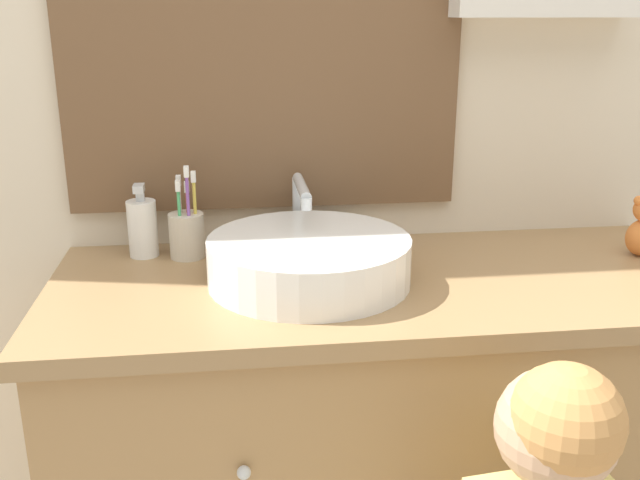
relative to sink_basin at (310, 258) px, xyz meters
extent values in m
cube|color=beige|center=(0.16, 0.30, 0.38)|extent=(3.20, 0.06, 2.50)
cube|color=#A37A4C|center=(0.16, 0.00, -0.48)|extent=(1.28, 0.51, 0.79)
cube|color=#99754C|center=(0.16, 0.00, -0.07)|extent=(1.32, 0.55, 0.03)
sphere|color=silver|center=(-0.14, -0.27, -0.28)|extent=(0.02, 0.02, 0.02)
sphere|color=silver|center=(0.45, -0.27, -0.28)|extent=(0.02, 0.02, 0.02)
cylinder|color=white|center=(0.00, 0.00, 0.00)|extent=(0.39, 0.39, 0.09)
cylinder|color=silver|center=(0.00, 0.00, 0.04)|extent=(0.32, 0.32, 0.01)
cylinder|color=silver|center=(0.00, 0.22, 0.03)|extent=(0.02, 0.02, 0.16)
cylinder|color=silver|center=(0.00, 0.13, 0.11)|extent=(0.02, 0.18, 0.02)
cylinder|color=silver|center=(0.00, 0.04, 0.10)|extent=(0.02, 0.02, 0.02)
sphere|color=white|center=(0.11, 0.22, -0.01)|extent=(0.06, 0.06, 0.06)
cylinder|color=beige|center=(-0.24, 0.18, 0.00)|extent=(0.07, 0.07, 0.10)
cylinder|color=#E5CC4C|center=(-0.22, 0.18, 0.05)|extent=(0.01, 0.01, 0.17)
cube|color=white|center=(-0.22, 0.18, 0.13)|extent=(0.01, 0.02, 0.02)
cylinder|color=#D6423D|center=(-0.24, 0.19, 0.04)|extent=(0.01, 0.01, 0.15)
cube|color=white|center=(-0.24, 0.19, 0.10)|extent=(0.01, 0.02, 0.02)
cylinder|color=white|center=(-0.25, 0.19, 0.05)|extent=(0.01, 0.01, 0.16)
cube|color=white|center=(-0.25, 0.19, 0.12)|extent=(0.01, 0.02, 0.02)
cylinder|color=#47B26B|center=(-0.25, 0.16, 0.04)|extent=(0.01, 0.01, 0.16)
cube|color=white|center=(-0.25, 0.16, 0.11)|extent=(0.01, 0.02, 0.02)
cylinder|color=#8E56B7|center=(-0.23, 0.16, 0.06)|extent=(0.01, 0.01, 0.19)
cube|color=white|center=(-0.23, 0.16, 0.14)|extent=(0.01, 0.02, 0.02)
cylinder|color=white|center=(-0.34, 0.20, 0.01)|extent=(0.06, 0.06, 0.12)
cylinder|color=silver|center=(-0.34, 0.20, 0.08)|extent=(0.02, 0.02, 0.02)
cube|color=silver|center=(-0.34, 0.19, 0.10)|extent=(0.02, 0.03, 0.02)
sphere|color=tan|center=(0.28, -0.49, -0.09)|extent=(0.17, 0.17, 0.17)
sphere|color=tan|center=(0.29, -0.51, -0.07)|extent=(0.16, 0.16, 0.16)
cylinder|color=#E0CC70|center=(0.34, -0.29, -0.25)|extent=(0.08, 0.27, 0.05)
cylinder|color=#47B26B|center=(0.32, -0.16, -0.21)|extent=(0.01, 0.05, 0.12)
sphere|color=orange|center=(0.70, 0.06, 0.07)|extent=(0.02, 0.02, 0.02)
camera|label=1|loc=(-0.14, -1.29, 0.46)|focal=40.00mm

